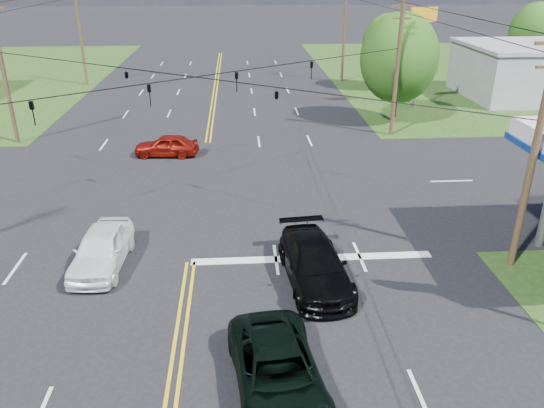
{
  "coord_description": "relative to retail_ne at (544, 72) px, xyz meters",
  "views": [
    {
      "loc": [
        2.07,
        -14.93,
        11.14
      ],
      "look_at": [
        3.47,
        6.0,
        1.63
      ],
      "focal_mm": 35.0,
      "sensor_mm": 36.0,
      "label": 1
    }
  ],
  "objects": [
    {
      "name": "pole_nw",
      "position": [
        -43.0,
        -11.0,
        2.72
      ],
      "size": [
        1.6,
        0.28,
        9.5
      ],
      "color": "#3C2619",
      "rests_on": "ground"
    },
    {
      "name": "tree_far_r",
      "position": [
        4.0,
        10.0,
        2.34
      ],
      "size": [
        5.32,
        5.32,
        7.63
      ],
      "color": "#3C2619",
      "rests_on": "ground"
    },
    {
      "name": "tree_right_a",
      "position": [
        -16.0,
        -8.0,
        2.67
      ],
      "size": [
        5.7,
        5.7,
        8.18
      ],
      "color": "#3C2619",
      "rests_on": "ground"
    },
    {
      "name": "suv_black",
      "position": [
        -25.16,
        -29.73,
        -1.42
      ],
      "size": [
        2.68,
        5.56,
        1.56
      ],
      "primitive_type": "imported",
      "rotation": [
        0.0,
        0.0,
        0.09
      ],
      "color": "black",
      "rests_on": "ground"
    },
    {
      "name": "pole_left_far",
      "position": [
        -43.0,
        8.0,
        2.97
      ],
      "size": [
        1.6,
        0.28,
        10.0
      ],
      "color": "#3C2619",
      "rests_on": "ground"
    },
    {
      "name": "grass_ne",
      "position": [
        5.0,
        12.0,
        -2.2
      ],
      "size": [
        46.0,
        48.0,
        0.03
      ],
      "primitive_type": "cube",
      "color": "#223812",
      "rests_on": "ground"
    },
    {
      "name": "pole_right_far",
      "position": [
        -17.0,
        8.0,
        2.97
      ],
      "size": [
        1.6,
        0.28,
        10.0
      ],
      "color": "#3C2619",
      "rests_on": "ground"
    },
    {
      "name": "span_wire_signals",
      "position": [
        -30.0,
        -20.0,
        3.8
      ],
      "size": [
        26.0,
        18.0,
        1.13
      ],
      "color": "black",
      "rests_on": "ground"
    },
    {
      "name": "pole_ne",
      "position": [
        -17.0,
        -11.0,
        2.72
      ],
      "size": [
        1.6,
        0.28,
        9.5
      ],
      "color": "#3C2619",
      "rests_on": "ground"
    },
    {
      "name": "retail_ne",
      "position": [
        0.0,
        0.0,
        0.0
      ],
      "size": [
        14.0,
        10.0,
        4.4
      ],
      "primitive_type": "cube",
      "color": "gray",
      "rests_on": "ground"
    },
    {
      "name": "ground",
      "position": [
        -30.0,
        -20.0,
        -2.2
      ],
      "size": [
        280.0,
        280.0,
        0.0
      ],
      "primitive_type": "plane",
      "color": "black",
      "rests_on": "ground"
    },
    {
      "name": "power_lines",
      "position": [
        -30.0,
        -22.0,
        6.4
      ],
      "size": [
        26.04,
        100.0,
        0.64
      ],
      "color": "black",
      "rests_on": "ground"
    },
    {
      "name": "pickup_white",
      "position": [
        -33.5,
        -28.0,
        -1.42
      ],
      "size": [
        2.09,
        4.69,
        1.57
      ],
      "primitive_type": "imported",
      "rotation": [
        0.0,
        0.0,
        -0.05
      ],
      "color": "white",
      "rests_on": "ground"
    },
    {
      "name": "pole_se",
      "position": [
        -17.0,
        -29.0,
        2.72
      ],
      "size": [
        1.6,
        0.28,
        9.5
      ],
      "color": "#3C2619",
      "rests_on": "ground"
    },
    {
      "name": "stop_bar",
      "position": [
        -25.0,
        -28.0,
        -2.2
      ],
      "size": [
        10.0,
        0.5,
        0.02
      ],
      "primitive_type": "cube",
      "color": "silver",
      "rests_on": "ground"
    },
    {
      "name": "tree_right_b",
      "position": [
        -13.5,
        4.0,
        2.02
      ],
      "size": [
        4.94,
        4.94,
        7.09
      ],
      "color": "#3C2619",
      "rests_on": "ground"
    },
    {
      "name": "polesign_ne",
      "position": [
        -13.0,
        -3.56,
        4.13
      ],
      "size": [
        2.24,
        0.6,
        8.11
      ],
      "color": "#A5A5AA",
      "rests_on": "ground"
    },
    {
      "name": "sedan_red",
      "position": [
        -32.46,
        -14.5,
        -1.52
      ],
      "size": [
        4.11,
        1.9,
        1.36
      ],
      "primitive_type": "imported",
      "rotation": [
        0.0,
        0.0,
        -1.65
      ],
      "color": "maroon",
      "rests_on": "ground"
    },
    {
      "name": "pickup_dkgreen",
      "position": [
        -27.0,
        -35.4,
        -1.48
      ],
      "size": [
        2.95,
        5.42,
        1.44
      ],
      "primitive_type": "imported",
      "rotation": [
        0.0,
        0.0,
        0.11
      ],
      "color": "black",
      "rests_on": "ground"
    }
  ]
}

